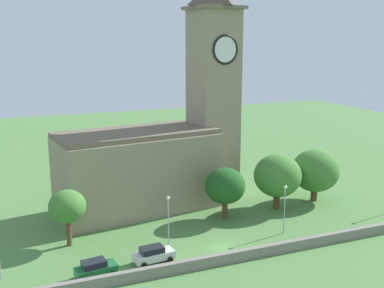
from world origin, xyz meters
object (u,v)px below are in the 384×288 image
Objects in this scene: car_white at (153,254)px; tree_riverside_east at (315,171)px; church at (163,144)px; tree_riverside_west at (67,207)px; tree_churchyard at (278,176)px; streetlamp_west_mid at (168,215)px; streetlamp_central at (285,201)px; tree_by_tower at (225,186)px; car_green at (96,268)px.

car_white is 31.92m from tree_riverside_east.
church is 19.06m from tree_riverside_west.
tree_churchyard is 30.73m from tree_riverside_west.
tree_riverside_east is (29.85, 10.58, 3.92)m from car_white.
car_white is 4.72m from streetlamp_west_mid.
church is 21.37m from car_white.
tree_by_tower is (-4.83, 7.60, 0.42)m from streetlamp_central.
church is at bearing 67.87° from car_white.
tree_by_tower is 0.90× the size of tree_riverside_east.
streetlamp_west_mid is 13.31m from tree_by_tower.
streetlamp_west_mid is 15.88m from streetlamp_central.
tree_by_tower is at bearing 33.71° from car_white.
tree_riverside_west is at bearing 165.55° from streetlamp_central.
tree_riverside_east is (11.61, 9.23, 0.48)m from streetlamp_central.
tree_churchyard is at bearing 5.13° from tree_by_tower.
streetlamp_west_mid is 1.09× the size of streetlamp_central.
tree_churchyard reaches higher than tree_by_tower.
tree_riverside_west is (-15.62, -9.98, -4.44)m from church.
tree_churchyard is 1.01× the size of tree_riverside_east.
tree_riverside_east reaches higher than car_white.
tree_churchyard is (20.07, 8.24, 0.34)m from streetlamp_west_mid.
tree_riverside_east reaches higher than tree_riverside_west.
streetlamp_west_mid is (2.38, 1.53, 3.78)m from car_white.
car_white is 0.58× the size of tree_riverside_east.
streetlamp_central is 14.84m from tree_riverside_east.
streetlamp_west_mid is at bearing -106.76° from church.
church reaches higher than tree_riverside_east.
tree_riverside_west is 21.67m from tree_by_tower.
car_green is 0.65× the size of streetlamp_west_mid.
streetlamp_central is 0.79× the size of tree_riverside_east.
tree_riverside_west is at bearing -177.05° from tree_churchyard.
car_white is 0.58× the size of tree_churchyard.
tree_by_tower is (6.03, -9.21, -4.64)m from church.
streetlamp_central is (10.86, -16.81, -5.06)m from church.
streetlamp_central is 0.88× the size of tree_by_tower.
tree_riverside_east is (22.47, -7.58, -4.59)m from church.
church is 17.79m from tree_churchyard.
tree_by_tower is at bearing 2.04° from tree_riverside_west.
church is 20.64m from streetlamp_central.
church reaches higher than tree_churchyard.
church is 5.10× the size of streetlamp_central.
church reaches higher than streetlamp_central.
streetlamp_west_mid is 0.86× the size of tree_churchyard.
tree_riverside_west reaches higher than car_green.
tree_riverside_east is (16.44, 1.63, 0.06)m from tree_by_tower.
tree_churchyard is at bearing 2.95° from tree_riverside_west.
tree_churchyard is (22.45, 9.76, 4.13)m from car_white.
tree_churchyard is at bearing 20.14° from car_green.
car_green reaches higher than car_white.
streetlamp_west_mid is at bearing 179.38° from streetlamp_central.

